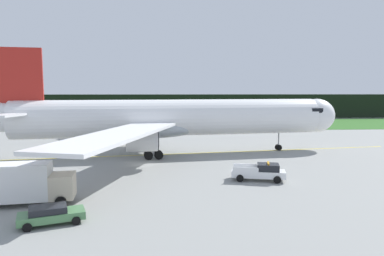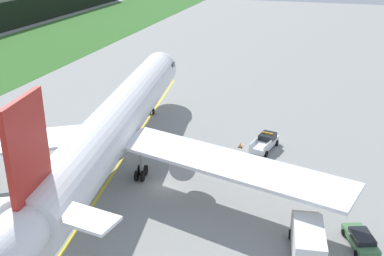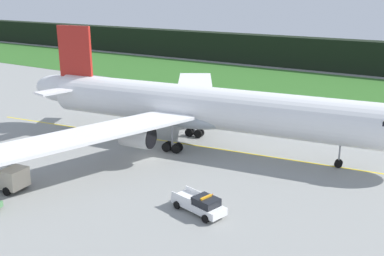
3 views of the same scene
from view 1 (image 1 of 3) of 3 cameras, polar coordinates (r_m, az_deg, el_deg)
ground at (r=45.61m, az=-7.95°, el=-5.84°), size 320.00×320.00×0.00m
grass_verge at (r=98.65m, az=-5.54°, el=0.61°), size 320.00×32.47×0.04m
distant_tree_line at (r=120.14m, az=-5.19°, el=3.50°), size 288.00×5.07×8.05m
taxiway_centerline_main at (r=52.50m, az=-3.09°, el=-4.21°), size 70.06×10.26×0.01m
airliner at (r=51.72m, az=-3.89°, el=1.49°), size 54.12×51.11×15.06m
ops_pickup_truck at (r=37.81m, az=11.01°, el=-6.98°), size 5.81×3.18×1.94m
catering_truck at (r=32.29m, az=-25.28°, el=-8.02°), size 7.39×3.43×3.62m
staff_car at (r=27.44m, az=-21.87°, el=-12.79°), size 4.81×3.23×1.30m
apron_cone at (r=40.76m, az=9.27°, el=-6.84°), size 0.52×0.52×0.66m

